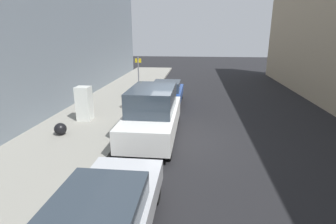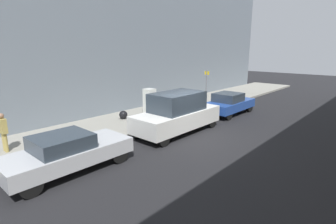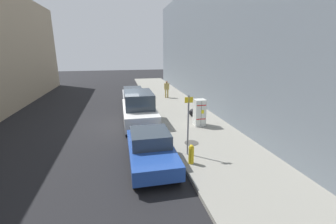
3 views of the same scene
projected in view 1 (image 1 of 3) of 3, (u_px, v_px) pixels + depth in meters
ground_plane at (179, 140)px, 10.76m from camera, size 80.00×80.00×0.00m
sidewalk_slab at (75, 134)px, 11.20m from camera, size 4.24×44.00×0.16m
discarded_refrigerator at (84, 103)px, 12.52m from camera, size 0.65×0.62×1.63m
manhole_cover at (125, 106)px, 15.03m from camera, size 0.70×0.70×0.02m
street_sign_post at (139, 77)px, 15.64m from camera, size 0.36×0.07×2.70m
fire_hydrant at (143, 92)px, 16.72m from camera, size 0.22×0.22×0.82m
trash_bag at (60, 129)px, 10.81m from camera, size 0.50×0.50×0.50m
parked_sedan_silver at (102, 220)px, 5.08m from camera, size 1.80×4.46×1.40m
parked_van_white at (153, 113)px, 10.75m from camera, size 1.96×5.09×2.12m
parked_hatchback_blue at (167, 92)px, 15.98m from camera, size 1.79×4.08×1.44m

